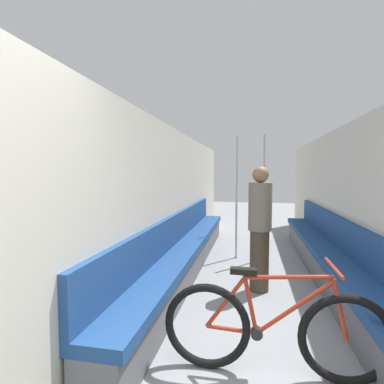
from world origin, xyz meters
The scene contains 8 objects.
wall_left centered at (-1.27, 3.45, 1.11)m, with size 0.10×10.11×2.22m, color beige.
wall_right centered at (1.27, 3.45, 1.11)m, with size 0.10×10.11×2.22m, color beige.
bench_seat_row_left centered at (-1.04, 3.62, 0.31)m, with size 0.43×5.69×0.92m.
bench_seat_row_right centered at (1.04, 3.62, 0.31)m, with size 0.43×5.69×0.92m.
bicycle centered at (0.12, 1.43, 0.36)m, with size 1.70×0.46×0.88m.
grab_pole_near centered at (-0.32, 4.57, 1.07)m, with size 0.08×0.08×2.20m.
grab_pole_far centered at (0.16, 4.53, 1.07)m, with size 0.08×0.08×2.20m.
passenger_standing centered at (0.06, 3.10, 0.84)m, with size 0.30×0.30×1.63m.
Camera 1 is at (-0.05, -0.83, 1.54)m, focal length 28.00 mm.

